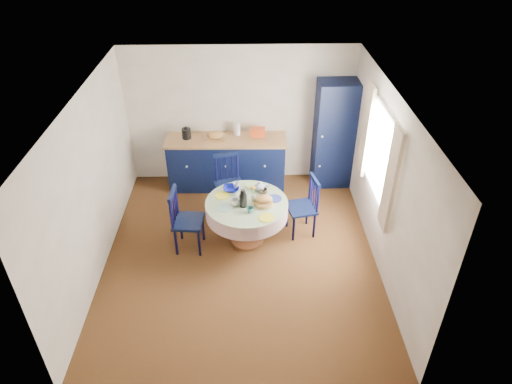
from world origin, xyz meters
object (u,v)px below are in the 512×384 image
mug_a (235,202)px  mug_b (250,210)px  chair_far (229,183)px  chair_left (185,220)px  mug_d (236,185)px  mug_c (264,191)px  kitchen_counter (227,161)px  pantry_cabinet (334,135)px  cobalt_bowl (231,189)px  chair_right (304,206)px  dining_table (247,209)px

mug_a → mug_b: (0.22, -0.19, -0.01)m
chair_far → chair_left: bearing=-139.3°
mug_a → mug_d: bearing=87.5°
mug_c → mug_d: mug_d is taller
kitchen_counter → pantry_cabinet: bearing=2.0°
pantry_cabinet → mug_b: pantry_cabinet is taller
chair_left → cobalt_bowl: bearing=-52.9°
pantry_cabinet → chair_right: pantry_cabinet is taller
chair_far → cobalt_bowl: size_ratio=4.20×
mug_c → chair_left: bearing=-164.3°
pantry_cabinet → chair_far: bearing=-157.5°
mug_c → mug_d: (-0.42, 0.16, 0.01)m
pantry_cabinet → chair_far: size_ratio=1.92×
chair_far → mug_c: (0.55, -0.65, 0.27)m
kitchen_counter → mug_a: 1.76m
dining_table → mug_c: dining_table is taller
chair_right → mug_b: chair_right is taller
chair_right → cobalt_bowl: chair_right is taller
kitchen_counter → mug_d: 1.32m
kitchen_counter → mug_d: kitchen_counter is taller
kitchen_counter → mug_c: size_ratio=19.44×
mug_b → mug_d: (-0.20, 0.64, 0.01)m
chair_far → cobalt_bowl: 0.61m
mug_b → cobalt_bowl: bearing=116.0°
kitchen_counter → dining_table: size_ratio=1.74×
chair_left → cobalt_bowl: (0.68, 0.43, 0.26)m
kitchen_counter → dining_table: bearing=-77.0°
chair_left → kitchen_counter: bearing=-12.9°
pantry_cabinet → chair_far: 2.07m
mug_a → mug_b: mug_a is taller
mug_d → chair_far: bearing=105.0°
mug_c → chair_far: bearing=130.0°
mug_a → cobalt_bowl: size_ratio=0.53×
kitchen_counter → chair_far: kitchen_counter is taller
dining_table → chair_right: size_ratio=1.25×
pantry_cabinet → cobalt_bowl: 2.27m
kitchen_counter → cobalt_bowl: (0.12, -1.34, 0.28)m
mug_a → mug_c: (0.44, 0.29, -0.01)m
chair_far → mug_d: 0.57m
dining_table → mug_a: dining_table is taller
mug_a → chair_right: bearing=15.1°
mug_c → mug_d: size_ratio=1.02×
pantry_cabinet → chair_far: pantry_cabinet is taller
mug_a → mug_c: mug_a is taller
kitchen_counter → mug_c: kitchen_counter is taller
dining_table → cobalt_bowl: (-0.24, 0.32, 0.15)m
chair_right → mug_c: bearing=-101.7°
chair_right → mug_a: (-1.07, -0.29, 0.29)m
dining_table → cobalt_bowl: size_ratio=5.06×
pantry_cabinet → mug_a: 2.48m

